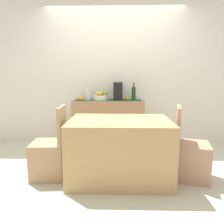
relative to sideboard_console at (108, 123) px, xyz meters
The scene contains 18 objects.
ground_plane 1.02m from the sideboard_console, 83.26° to the right, with size 6.40×6.40×0.02m, color beige.
room_wall_rear 0.98m from the sideboard_console, 67.32° to the left, with size 6.40×0.06×2.70m, color silver.
sideboard_console is the anchor object (origin of this frame).
table_runner 0.42m from the sideboard_console, behind, with size 1.19×0.32×0.01m, color #17523E.
fruit_bowl 0.48m from the sideboard_console, behind, with size 0.27×0.27×0.08m, color white.
apple_left 0.55m from the sideboard_console, behind, with size 0.08×0.08×0.08m, color gold.
apple_center 0.54m from the sideboard_console, 158.08° to the left, with size 0.08×0.08×0.08m, color #84A52D.
apple_rear 0.55m from the sideboard_console, 151.44° to the left, with size 0.08×0.08×0.08m, color #8FAC33.
apple_right 0.57m from the sideboard_console, 167.39° to the left, with size 0.08×0.08×0.08m, color gold.
wine_bottle 0.71m from the sideboard_console, ahead, with size 0.07×0.07×0.31m.
coffee_maker 0.60m from the sideboard_console, ahead, with size 0.16×0.18×0.32m, color black.
ceramic_vase 0.63m from the sideboard_console, behind, with size 0.10×0.10×0.19m, color silver.
orange_loose_end 0.66m from the sideboard_console, 165.24° to the right, with size 0.07×0.07×0.07m, color orange.
orange_loose_near_bowl 0.57m from the sideboard_console, ahead, with size 0.07×0.07×0.07m, color orange.
orange_loose_far 0.67m from the sideboard_console, behind, with size 0.07×0.07×0.07m, color orange.
dining_table 1.30m from the sideboard_console, 81.28° to the right, with size 1.22×0.82×0.74m, color tan.
chair_near_window 1.46m from the sideboard_console, 117.74° to the right, with size 0.42×0.42×0.90m.
chair_by_corner 1.68m from the sideboard_console, 50.14° to the right, with size 0.48×0.48×0.90m.
Camera 1 is at (0.06, -2.88, 1.26)m, focal length 34.14 mm.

